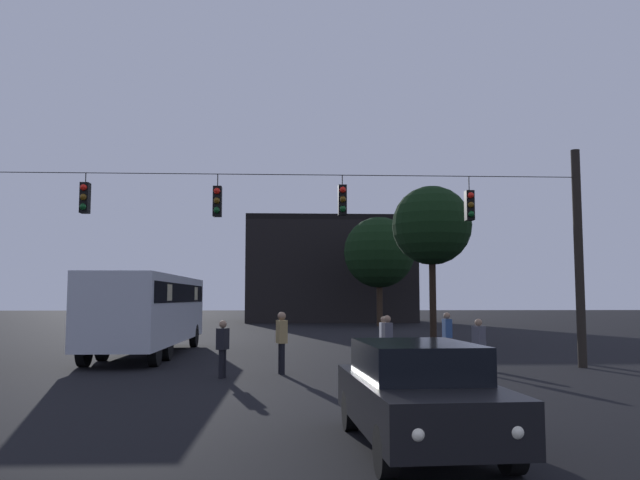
{
  "coord_description": "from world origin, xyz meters",
  "views": [
    {
      "loc": [
        0.15,
        -4.21,
        2.18
      ],
      "look_at": [
        1.18,
        17.55,
        4.14
      ],
      "focal_mm": 36.07,
      "sensor_mm": 36.0,
      "label": 1
    }
  ],
  "objects_px": {
    "car_near_right": "(418,393)",
    "pedestrian_far_side": "(384,337)",
    "pedestrian_trailing": "(223,346)",
    "pedestrian_near_bus": "(282,339)",
    "pedestrian_crossing_right": "(447,334)",
    "tree_behind_building": "(432,226)",
    "pedestrian_crossing_center": "(479,343)",
    "pedestrian_crossing_left": "(387,340)",
    "tree_left_silhouette": "(379,252)",
    "city_bus": "(150,306)"
  },
  "relations": [
    {
      "from": "pedestrian_crossing_center",
      "to": "pedestrian_crossing_right",
      "type": "xyz_separation_m",
      "value": [
        -0.15,
        3.13,
        0.07
      ]
    },
    {
      "from": "pedestrian_crossing_left",
      "to": "pedestrian_near_bus",
      "type": "distance_m",
      "value": 3.22
    },
    {
      "from": "city_bus",
      "to": "pedestrian_trailing",
      "type": "bearing_deg",
      "value": -63.89
    },
    {
      "from": "city_bus",
      "to": "pedestrian_far_side",
      "type": "height_order",
      "value": "city_bus"
    },
    {
      "from": "pedestrian_far_side",
      "to": "pedestrian_crossing_center",
      "type": "bearing_deg",
      "value": -53.59
    },
    {
      "from": "pedestrian_crossing_center",
      "to": "pedestrian_far_side",
      "type": "relative_size",
      "value": 1.01
    },
    {
      "from": "pedestrian_near_bus",
      "to": "car_near_right",
      "type": "bearing_deg",
      "value": -77.1
    },
    {
      "from": "tree_behind_building",
      "to": "pedestrian_crossing_center",
      "type": "bearing_deg",
      "value": -97.0
    },
    {
      "from": "pedestrian_trailing",
      "to": "pedestrian_far_side",
      "type": "height_order",
      "value": "pedestrian_trailing"
    },
    {
      "from": "pedestrian_crossing_right",
      "to": "pedestrian_trailing",
      "type": "relative_size",
      "value": 1.08
    },
    {
      "from": "pedestrian_crossing_left",
      "to": "pedestrian_far_side",
      "type": "distance_m",
      "value": 2.44
    },
    {
      "from": "pedestrian_crossing_right",
      "to": "tree_behind_building",
      "type": "xyz_separation_m",
      "value": [
        1.76,
        9.95,
        4.81
      ]
    },
    {
      "from": "tree_left_silhouette",
      "to": "tree_behind_building",
      "type": "distance_m",
      "value": 18.11
    },
    {
      "from": "pedestrian_crossing_center",
      "to": "pedestrian_near_bus",
      "type": "relative_size",
      "value": 0.89
    },
    {
      "from": "car_near_right",
      "to": "pedestrian_crossing_center",
      "type": "height_order",
      "value": "pedestrian_crossing_center"
    },
    {
      "from": "pedestrian_trailing",
      "to": "pedestrian_far_side",
      "type": "distance_m",
      "value": 6.33
    },
    {
      "from": "car_near_right",
      "to": "pedestrian_far_side",
      "type": "height_order",
      "value": "pedestrian_far_side"
    },
    {
      "from": "car_near_right",
      "to": "pedestrian_trailing",
      "type": "distance_m",
      "value": 9.16
    },
    {
      "from": "car_near_right",
      "to": "pedestrian_far_side",
      "type": "bearing_deg",
      "value": 83.97
    },
    {
      "from": "car_near_right",
      "to": "pedestrian_trailing",
      "type": "height_order",
      "value": "pedestrian_trailing"
    },
    {
      "from": "pedestrian_near_bus",
      "to": "tree_left_silhouette",
      "type": "height_order",
      "value": "tree_left_silhouette"
    },
    {
      "from": "city_bus",
      "to": "pedestrian_crossing_right",
      "type": "distance_m",
      "value": 11.26
    },
    {
      "from": "pedestrian_crossing_right",
      "to": "tree_behind_building",
      "type": "distance_m",
      "value": 11.19
    },
    {
      "from": "city_bus",
      "to": "pedestrian_crossing_right",
      "type": "bearing_deg",
      "value": -17.42
    },
    {
      "from": "city_bus",
      "to": "car_near_right",
      "type": "distance_m",
      "value": 17.25
    },
    {
      "from": "car_near_right",
      "to": "pedestrian_far_side",
      "type": "xyz_separation_m",
      "value": [
        1.3,
        12.26,
        0.07
      ]
    },
    {
      "from": "pedestrian_crossing_left",
      "to": "pedestrian_trailing",
      "type": "distance_m",
      "value": 4.97
    },
    {
      "from": "car_near_right",
      "to": "pedestrian_crossing_center",
      "type": "xyz_separation_m",
      "value": [
        3.61,
        9.12,
        0.08
      ]
    },
    {
      "from": "city_bus",
      "to": "pedestrian_near_bus",
      "type": "xyz_separation_m",
      "value": [
        5.15,
        -6.42,
        -0.85
      ]
    },
    {
      "from": "pedestrian_crossing_left",
      "to": "pedestrian_crossing_right",
      "type": "distance_m",
      "value": 3.41
    },
    {
      "from": "city_bus",
      "to": "pedestrian_near_bus",
      "type": "distance_m",
      "value": 8.27
    },
    {
      "from": "city_bus",
      "to": "tree_left_silhouette",
      "type": "bearing_deg",
      "value": 63.42
    },
    {
      "from": "tree_behind_building",
      "to": "pedestrian_far_side",
      "type": "bearing_deg",
      "value": -111.53
    },
    {
      "from": "pedestrian_crossing_right",
      "to": "tree_behind_building",
      "type": "bearing_deg",
      "value": 79.98
    },
    {
      "from": "car_near_right",
      "to": "pedestrian_near_bus",
      "type": "height_order",
      "value": "pedestrian_near_bus"
    },
    {
      "from": "pedestrian_crossing_right",
      "to": "tree_left_silhouette",
      "type": "height_order",
      "value": "tree_left_silhouette"
    },
    {
      "from": "city_bus",
      "to": "pedestrian_crossing_right",
      "type": "xyz_separation_m",
      "value": [
        10.71,
        -3.36,
        -0.91
      ]
    },
    {
      "from": "pedestrian_crossing_left",
      "to": "pedestrian_near_bus",
      "type": "height_order",
      "value": "pedestrian_near_bus"
    },
    {
      "from": "pedestrian_crossing_left",
      "to": "pedestrian_far_side",
      "type": "height_order",
      "value": "pedestrian_crossing_left"
    },
    {
      "from": "pedestrian_trailing",
      "to": "pedestrian_far_side",
      "type": "bearing_deg",
      "value": 37.8
    },
    {
      "from": "car_near_right",
      "to": "tree_left_silhouette",
      "type": "relative_size",
      "value": 0.52
    },
    {
      "from": "city_bus",
      "to": "pedestrian_near_bus",
      "type": "bearing_deg",
      "value": -51.28
    },
    {
      "from": "city_bus",
      "to": "pedestrian_crossing_center",
      "type": "bearing_deg",
      "value": -30.85
    },
    {
      "from": "car_near_right",
      "to": "tree_behind_building",
      "type": "distance_m",
      "value": 23.34
    },
    {
      "from": "car_near_right",
      "to": "pedestrian_crossing_center",
      "type": "bearing_deg",
      "value": 68.4
    },
    {
      "from": "tree_left_silhouette",
      "to": "tree_behind_building",
      "type": "height_order",
      "value": "tree_left_silhouette"
    },
    {
      "from": "pedestrian_crossing_center",
      "to": "tree_left_silhouette",
      "type": "relative_size",
      "value": 0.18
    },
    {
      "from": "pedestrian_crossing_right",
      "to": "pedestrian_trailing",
      "type": "xyz_separation_m",
      "value": [
        -7.17,
        -3.87,
        -0.08
      ]
    },
    {
      "from": "pedestrian_trailing",
      "to": "pedestrian_near_bus",
      "type": "bearing_deg",
      "value": 26.94
    },
    {
      "from": "pedestrian_crossing_right",
      "to": "pedestrian_far_side",
      "type": "relative_size",
      "value": 1.08
    }
  ]
}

